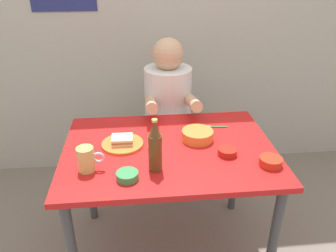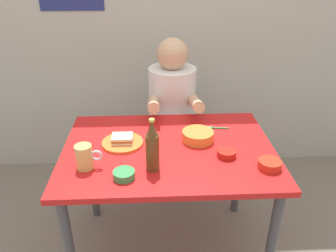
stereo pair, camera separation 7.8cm
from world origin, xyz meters
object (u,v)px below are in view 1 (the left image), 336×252
object	(u,v)px
person_seated	(168,98)
sambal_bowl_red	(227,151)
beer_mug	(86,159)
stool	(168,149)
sandwich	(122,140)
dining_table	(169,162)
plate_orange	(123,144)
beer_bottle	(155,148)

from	to	relation	value
person_seated	sambal_bowl_red	bearing A→B (deg)	-72.40
person_seated	beer_mug	bearing A→B (deg)	-120.16
stool	sambal_bowl_red	bearing A→B (deg)	-72.65
sandwich	sambal_bowl_red	distance (m)	0.55
dining_table	beer_mug	size ratio (longest dim) A/B	8.73
sambal_bowl_red	dining_table	bearing A→B (deg)	160.54
plate_orange	dining_table	bearing A→B (deg)	-11.11
sandwich	beer_mug	distance (m)	0.27
stool	beer_mug	distance (m)	1.02
dining_table	beer_mug	world-z (taller)	beer_mug
sandwich	beer_bottle	bearing A→B (deg)	-56.55
plate_orange	beer_mug	bearing A→B (deg)	-126.15
dining_table	sambal_bowl_red	size ratio (longest dim) A/B	11.46
dining_table	plate_orange	size ratio (longest dim) A/B	5.00
stool	beer_mug	xyz separation A→B (m)	(-0.46, -0.80, 0.45)
beer_mug	sambal_bowl_red	bearing A→B (deg)	5.62
beer_bottle	beer_mug	bearing A→B (deg)	175.44
beer_bottle	sandwich	bearing A→B (deg)	123.45
dining_table	plate_orange	distance (m)	0.27
dining_table	person_seated	distance (m)	0.63
beer_mug	plate_orange	bearing A→B (deg)	53.85
plate_orange	sambal_bowl_red	size ratio (longest dim) A/B	2.29
stool	beer_bottle	distance (m)	0.98
person_seated	sambal_bowl_red	xyz separation A→B (m)	(0.23, -0.72, -0.01)
plate_orange	sandwich	distance (m)	0.02
dining_table	beer_bottle	size ratio (longest dim) A/B	4.20
stool	sandwich	size ratio (longest dim) A/B	4.09
person_seated	dining_table	bearing A→B (deg)	-95.27
beer_mug	sambal_bowl_red	world-z (taller)	beer_mug
stool	beer_mug	size ratio (longest dim) A/B	3.57
sandwich	beer_bottle	size ratio (longest dim) A/B	0.42
person_seated	plate_orange	distance (m)	0.65
beer_bottle	sambal_bowl_red	distance (m)	0.39
stool	beer_mug	world-z (taller)	beer_mug
plate_orange	person_seated	bearing A→B (deg)	62.32
sandwich	sambal_bowl_red	size ratio (longest dim) A/B	1.15
beer_mug	sandwich	bearing A→B (deg)	53.85
stool	sandwich	bearing A→B (deg)	-117.22
beer_bottle	sambal_bowl_red	world-z (taller)	beer_bottle
sandwich	beer_mug	size ratio (longest dim) A/B	0.87
dining_table	plate_orange	world-z (taller)	plate_orange
beer_mug	beer_bottle	xyz separation A→B (m)	(0.32, -0.03, 0.06)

